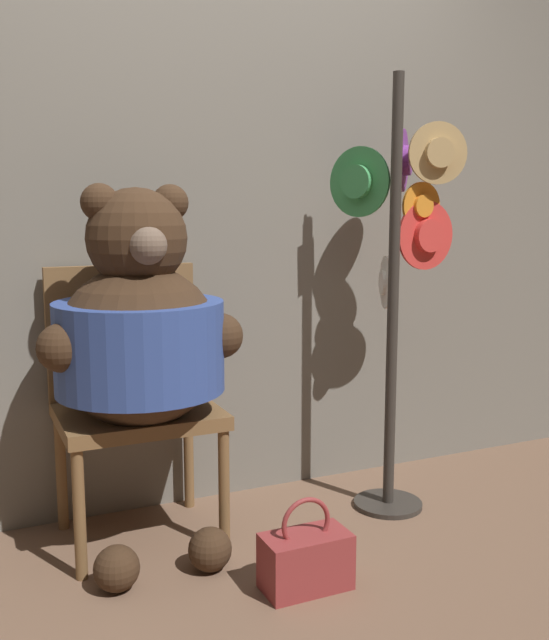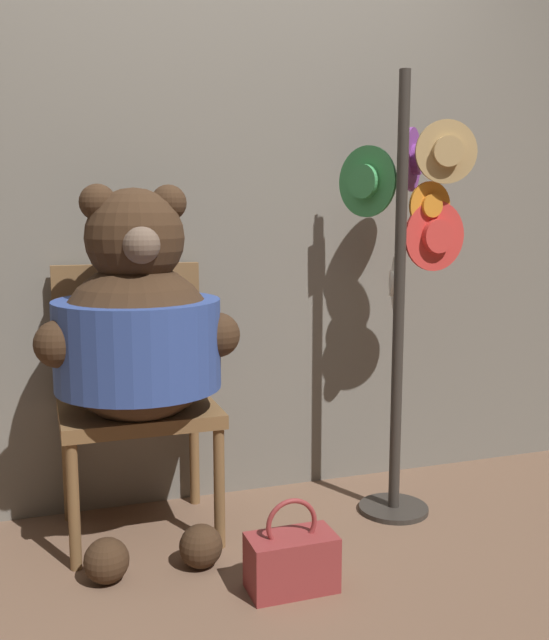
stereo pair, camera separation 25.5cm
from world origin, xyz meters
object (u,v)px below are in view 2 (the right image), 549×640
at_px(handbag_on_ground, 292,560).
at_px(hat_display_rack, 407,257).
at_px(teddy_bear, 138,333).
at_px(chair, 134,385).

bearing_deg(handbag_on_ground, hat_display_rack, 36.29).
bearing_deg(handbag_on_ground, teddy_bear, 129.37).
bearing_deg(chair, hat_display_rack, -9.22).
xyz_separation_m(teddy_bear, hat_display_rack, (1.05, -0.01, 0.25)).
height_order(chair, teddy_bear, teddy_bear).
distance_m(chair, teddy_bear, 0.28).
distance_m(teddy_bear, handbag_on_ground, 0.93).
relative_size(chair, teddy_bear, 0.77).
bearing_deg(hat_display_rack, chair, 170.78).
xyz_separation_m(chair, teddy_bear, (-0.00, -0.16, 0.23)).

